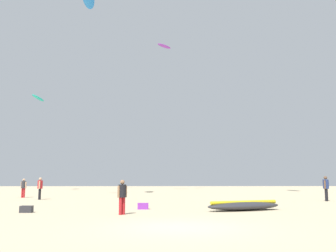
{
  "coord_description": "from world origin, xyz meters",
  "views": [
    {
      "loc": [
        -0.63,
        -12.48,
        1.64
      ],
      "look_at": [
        0.0,
        20.24,
        6.29
      ],
      "focal_mm": 39.01,
      "sensor_mm": 36.0,
      "label": 1
    }
  ],
  "objects_px": {
    "kite_aloft_1": "(164,46)",
    "person_foreground": "(122,194)",
    "cooler_box": "(143,206)",
    "gear_bag": "(26,209)",
    "person_right": "(24,186)",
    "person_left": "(326,186)",
    "person_midground": "(40,187)",
    "kite_grounded_near": "(244,206)",
    "kite_aloft_3": "(38,98)"
  },
  "relations": [
    {
      "from": "person_right",
      "to": "person_left",
      "type": "bearing_deg",
      "value": 91.14
    },
    {
      "from": "person_right",
      "to": "cooler_box",
      "type": "relative_size",
      "value": 2.81
    },
    {
      "from": "person_left",
      "to": "kite_grounded_near",
      "type": "height_order",
      "value": "person_left"
    },
    {
      "from": "person_foreground",
      "to": "kite_aloft_1",
      "type": "height_order",
      "value": "kite_aloft_1"
    },
    {
      "from": "person_midground",
      "to": "kite_aloft_1",
      "type": "xyz_separation_m",
      "value": [
        9.61,
        18.71,
        18.21
      ]
    },
    {
      "from": "gear_bag",
      "to": "person_foreground",
      "type": "bearing_deg",
      "value": -13.09
    },
    {
      "from": "kite_aloft_1",
      "to": "cooler_box",
      "type": "bearing_deg",
      "value": -92.81
    },
    {
      "from": "cooler_box",
      "to": "person_foreground",
      "type": "bearing_deg",
      "value": -105.83
    },
    {
      "from": "person_left",
      "to": "gear_bag",
      "type": "relative_size",
      "value": 3.14
    },
    {
      "from": "person_left",
      "to": "kite_aloft_1",
      "type": "bearing_deg",
      "value": 157.07
    },
    {
      "from": "person_left",
      "to": "person_foreground",
      "type": "bearing_deg",
      "value": -106.83
    },
    {
      "from": "kite_grounded_near",
      "to": "cooler_box",
      "type": "height_order",
      "value": "kite_grounded_near"
    },
    {
      "from": "cooler_box",
      "to": "kite_aloft_1",
      "type": "bearing_deg",
      "value": 87.19
    },
    {
      "from": "person_left",
      "to": "cooler_box",
      "type": "height_order",
      "value": "person_left"
    },
    {
      "from": "person_right",
      "to": "cooler_box",
      "type": "distance_m",
      "value": 15.55
    },
    {
      "from": "person_right",
      "to": "kite_grounded_near",
      "type": "xyz_separation_m",
      "value": [
        15.68,
        -12.29,
        -0.68
      ]
    },
    {
      "from": "person_left",
      "to": "kite_aloft_3",
      "type": "xyz_separation_m",
      "value": [
        -27.89,
        21.11,
        10.98
      ]
    },
    {
      "from": "person_midground",
      "to": "kite_aloft_1",
      "type": "relative_size",
      "value": 0.73
    },
    {
      "from": "kite_grounded_near",
      "to": "gear_bag",
      "type": "relative_size",
      "value": 7.57
    },
    {
      "from": "person_midground",
      "to": "person_right",
      "type": "height_order",
      "value": "person_midground"
    },
    {
      "from": "person_midground",
      "to": "kite_aloft_3",
      "type": "height_order",
      "value": "kite_aloft_3"
    },
    {
      "from": "kite_grounded_near",
      "to": "kite_aloft_3",
      "type": "height_order",
      "value": "kite_aloft_3"
    },
    {
      "from": "person_foreground",
      "to": "person_right",
      "type": "relative_size",
      "value": 0.98
    },
    {
      "from": "person_midground",
      "to": "cooler_box",
      "type": "xyz_separation_m",
      "value": [
        8.27,
        -8.68,
        -0.81
      ]
    },
    {
      "from": "cooler_box",
      "to": "kite_aloft_1",
      "type": "height_order",
      "value": "kite_aloft_1"
    },
    {
      "from": "kite_grounded_near",
      "to": "person_left",
      "type": "bearing_deg",
      "value": 44.09
    },
    {
      "from": "gear_bag",
      "to": "kite_aloft_3",
      "type": "height_order",
      "value": "kite_aloft_3"
    },
    {
      "from": "person_left",
      "to": "cooler_box",
      "type": "bearing_deg",
      "value": -114.48
    },
    {
      "from": "kite_grounded_near",
      "to": "gear_bag",
      "type": "xyz_separation_m",
      "value": [
        -10.62,
        -0.9,
        -0.08
      ]
    },
    {
      "from": "gear_bag",
      "to": "kite_grounded_near",
      "type": "bearing_deg",
      "value": 4.87
    },
    {
      "from": "gear_bag",
      "to": "kite_aloft_1",
      "type": "xyz_separation_m",
      "value": [
        6.81,
        29.16,
        19.02
      ]
    },
    {
      "from": "person_left",
      "to": "gear_bag",
      "type": "bearing_deg",
      "value": -117.03
    },
    {
      "from": "gear_bag",
      "to": "kite_aloft_1",
      "type": "bearing_deg",
      "value": 76.86
    },
    {
      "from": "kite_aloft_1",
      "to": "person_midground",
      "type": "bearing_deg",
      "value": -117.19
    },
    {
      "from": "kite_grounded_near",
      "to": "gear_bag",
      "type": "bearing_deg",
      "value": -175.13
    },
    {
      "from": "kite_aloft_1",
      "to": "person_foreground",
      "type": "bearing_deg",
      "value": -94.07
    },
    {
      "from": "person_midground",
      "to": "person_left",
      "type": "bearing_deg",
      "value": -12.1
    },
    {
      "from": "person_left",
      "to": "kite_aloft_1",
      "type": "relative_size",
      "value": 0.77
    },
    {
      "from": "person_midground",
      "to": "cooler_box",
      "type": "relative_size",
      "value": 2.97
    },
    {
      "from": "kite_grounded_near",
      "to": "cooler_box",
      "type": "distance_m",
      "value": 5.23
    },
    {
      "from": "cooler_box",
      "to": "gear_bag",
      "type": "distance_m",
      "value": 5.74
    },
    {
      "from": "person_left",
      "to": "kite_grounded_near",
      "type": "xyz_separation_m",
      "value": [
        -7.53,
        -7.3,
        -0.79
      ]
    },
    {
      "from": "gear_bag",
      "to": "kite_aloft_1",
      "type": "height_order",
      "value": "kite_aloft_1"
    },
    {
      "from": "person_midground",
      "to": "kite_aloft_1",
      "type": "height_order",
      "value": "kite_aloft_1"
    },
    {
      "from": "person_right",
      "to": "kite_grounded_near",
      "type": "bearing_deg",
      "value": 65.19
    },
    {
      "from": "person_foreground",
      "to": "person_right",
      "type": "distance_m",
      "value": 17.27
    },
    {
      "from": "person_midground",
      "to": "person_right",
      "type": "relative_size",
      "value": 1.06
    },
    {
      "from": "person_midground",
      "to": "gear_bag",
      "type": "relative_size",
      "value": 2.97
    },
    {
      "from": "cooler_box",
      "to": "gear_bag",
      "type": "height_order",
      "value": "same"
    },
    {
      "from": "person_left",
      "to": "kite_aloft_3",
      "type": "relative_size",
      "value": 0.48
    }
  ]
}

